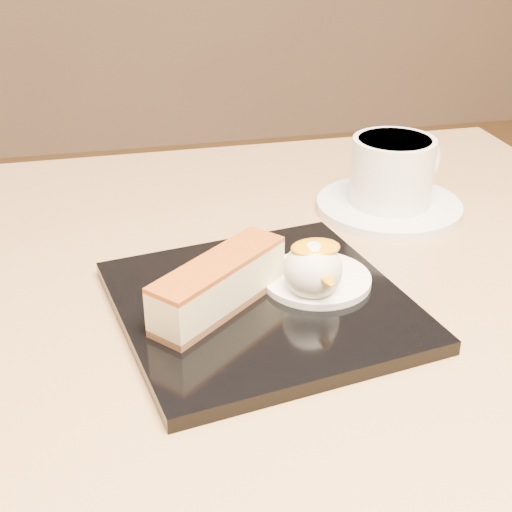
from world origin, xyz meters
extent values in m
cube|color=brown|center=(0.00, 0.00, 0.70)|extent=(0.80, 0.80, 0.04)
cube|color=black|center=(-0.01, 0.00, 0.73)|extent=(0.25, 0.25, 0.01)
cube|color=brown|center=(-0.04, 0.00, 0.73)|extent=(0.12, 0.11, 0.01)
cube|color=beige|center=(-0.04, 0.00, 0.75)|extent=(0.12, 0.11, 0.03)
cube|color=#90360F|center=(-0.04, 0.00, 0.77)|extent=(0.12, 0.11, 0.00)
cylinder|color=white|center=(0.04, 0.02, 0.73)|extent=(0.09, 0.09, 0.01)
sphere|color=white|center=(0.03, 0.00, 0.76)|extent=(0.05, 0.05, 0.05)
ellipsoid|color=orange|center=(0.03, 0.00, 0.77)|extent=(0.04, 0.03, 0.01)
ellipsoid|color=#2A7C28|center=(0.01, 0.04, 0.74)|extent=(0.02, 0.02, 0.00)
ellipsoid|color=#2A7C28|center=(0.02, 0.04, 0.74)|extent=(0.02, 0.02, 0.00)
ellipsoid|color=#2A7C28|center=(0.00, 0.05, 0.74)|extent=(0.01, 0.02, 0.00)
cylinder|color=white|center=(0.17, 0.16, 0.72)|extent=(0.15, 0.15, 0.01)
cylinder|color=white|center=(0.17, 0.16, 0.76)|extent=(0.08, 0.08, 0.07)
cylinder|color=black|center=(0.17, 0.16, 0.80)|extent=(0.07, 0.07, 0.00)
torus|color=white|center=(0.21, 0.18, 0.76)|extent=(0.05, 0.03, 0.05)
camera|label=1|loc=(-0.12, -0.47, 1.03)|focal=50.00mm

